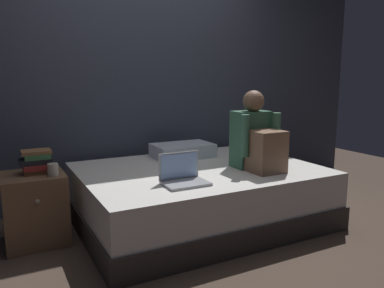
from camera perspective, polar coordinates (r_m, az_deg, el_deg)
name	(u,v)px	position (r m, az deg, el deg)	size (l,w,h in m)	color
ground_plane	(194,237)	(3.09, 0.36, -13.70)	(8.00, 8.00, 0.00)	#47382D
wall_back	(138,66)	(3.93, -8.04, 11.47)	(5.60, 0.10, 2.70)	#383D4C
bed	(199,195)	(3.35, 0.98, -7.53)	(2.00, 1.50, 0.48)	#332D2B
nightstand	(35,208)	(3.15, -22.31, -8.83)	(0.44, 0.46, 0.53)	brown
person_sitting	(257,139)	(3.24, 9.61, 0.68)	(0.39, 0.44, 0.66)	#38664C
laptop	(183,176)	(2.79, -1.36, -4.80)	(0.32, 0.23, 0.22)	#9EA0A5
pillow	(183,150)	(3.69, -1.41, -0.97)	(0.56, 0.36, 0.13)	silver
book_stack	(37,162)	(3.08, -22.11, -2.44)	(0.23, 0.18, 0.17)	brown
mug	(53,170)	(2.97, -19.98, -3.60)	(0.08, 0.08, 0.09)	#BCB2A3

